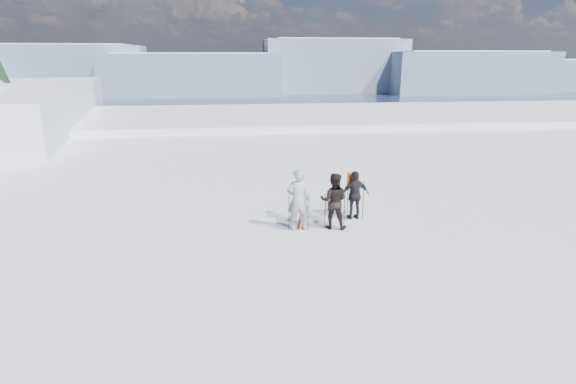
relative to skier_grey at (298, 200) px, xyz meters
name	(u,v)px	position (x,y,z in m)	size (l,w,h in m)	color
lake_basin	(278,189)	(1.93, 26.43, -7.48)	(820.00, 820.00, 71.62)	white
far_mountain_range	(266,70)	(31.53, 451.22, -8.17)	(770.00, 110.00, 53.00)	slate
skier_grey	(298,200)	(0.00, 0.00, 0.00)	(0.72, 0.47, 1.96)	#989FA5
skier_dark	(334,201)	(1.13, 0.00, -0.09)	(0.87, 0.68, 1.79)	black
skier_pack	(355,195)	(2.02, 0.74, -0.16)	(0.97, 0.40, 1.65)	black
backpack	(354,162)	(2.00, 0.99, 0.92)	(0.35, 0.20, 0.49)	#D25513
ski_poles	(330,208)	(1.07, 0.16, -0.36)	(2.60, 0.84, 1.34)	black
skis_loose	(302,220)	(0.25, 0.74, -0.97)	(0.59, 1.68, 0.03)	black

